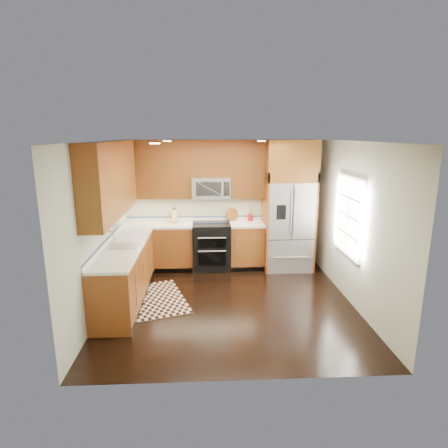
{
  "coord_description": "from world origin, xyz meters",
  "views": [
    {
      "loc": [
        -0.37,
        -5.67,
        2.7
      ],
      "look_at": [
        -0.05,
        0.6,
        1.19
      ],
      "focal_mm": 30.0,
      "sensor_mm": 36.0,
      "label": 1
    }
  ],
  "objects_px": {
    "knife_block": "(175,216)",
    "utensil_crock": "(250,216)",
    "refrigerator": "(289,206)",
    "rug": "(157,299)",
    "range": "(212,246)"
  },
  "relations": [
    {
      "from": "refrigerator",
      "to": "knife_block",
      "type": "bearing_deg",
      "value": 174.0
    },
    {
      "from": "rug",
      "to": "knife_block",
      "type": "bearing_deg",
      "value": 65.44
    },
    {
      "from": "range",
      "to": "knife_block",
      "type": "xyz_separation_m",
      "value": [
        -0.75,
        0.2,
        0.6
      ]
    },
    {
      "from": "refrigerator",
      "to": "utensil_crock",
      "type": "bearing_deg",
      "value": 157.97
    },
    {
      "from": "refrigerator",
      "to": "utensil_crock",
      "type": "xyz_separation_m",
      "value": [
        -0.74,
        0.3,
        -0.26
      ]
    },
    {
      "from": "knife_block",
      "to": "utensil_crock",
      "type": "bearing_deg",
      "value": 2.04
    },
    {
      "from": "rug",
      "to": "refrigerator",
      "type": "bearing_deg",
      "value": 11.79
    },
    {
      "from": "range",
      "to": "knife_block",
      "type": "bearing_deg",
      "value": 164.86
    },
    {
      "from": "range",
      "to": "refrigerator",
      "type": "relative_size",
      "value": 0.36
    },
    {
      "from": "range",
      "to": "utensil_crock",
      "type": "distance_m",
      "value": 1.03
    },
    {
      "from": "range",
      "to": "rug",
      "type": "height_order",
      "value": "range"
    },
    {
      "from": "range",
      "to": "rug",
      "type": "bearing_deg",
      "value": -123.06
    },
    {
      "from": "knife_block",
      "to": "utensil_crock",
      "type": "xyz_separation_m",
      "value": [
        1.57,
        0.06,
        -0.02
      ]
    },
    {
      "from": "knife_block",
      "to": "rug",
      "type": "bearing_deg",
      "value": -96.73
    },
    {
      "from": "refrigerator",
      "to": "rug",
      "type": "xyz_separation_m",
      "value": [
        -2.5,
        -1.42,
        -1.3
      ]
    }
  ]
}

